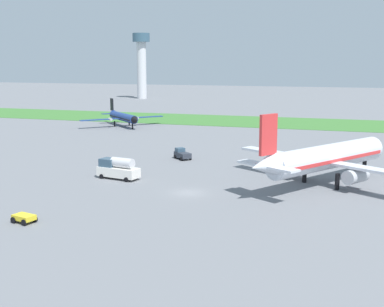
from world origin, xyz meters
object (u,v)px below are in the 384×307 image
at_px(airplane_midfield_jet, 326,158).
at_px(control_tower, 141,59).
at_px(airplane_taxiing_turboprop, 123,117).
at_px(fuel_truck_midfield, 118,168).
at_px(pushback_tug_by_runway, 182,154).
at_px(baggage_cart_near_gate, 24,218).

bearing_deg(airplane_midfield_jet, control_tower, 63.59).
distance_m(airplane_taxiing_turboprop, fuel_truck_midfield, 63.84).
distance_m(pushback_tug_by_runway, control_tower, 156.17).
distance_m(airplane_taxiing_turboprop, pushback_tug_by_runway, 50.53).
bearing_deg(control_tower, airplane_midfield_jet, -58.32).
xyz_separation_m(airplane_midfield_jet, baggage_cart_near_gate, (-30.23, -28.24, -3.39)).
xyz_separation_m(baggage_cart_near_gate, fuel_truck_midfield, (0.32, 22.75, 1.01)).
height_order(airplane_taxiing_turboprop, control_tower, control_tower).
distance_m(baggage_cart_near_gate, fuel_truck_midfield, 22.78).
bearing_deg(airplane_taxiing_turboprop, airplane_midfield_jet, 0.41).
relative_size(fuel_truck_midfield, pushback_tug_by_runway, 1.78).
bearing_deg(pushback_tug_by_runway, baggage_cart_near_gate, 127.41).
bearing_deg(control_tower, fuel_truck_midfield, -67.92).
height_order(airplane_midfield_jet, baggage_cart_near_gate, airplane_midfield_jet).
relative_size(airplane_midfield_jet, baggage_cart_near_gate, 10.13).
bearing_deg(control_tower, pushback_tug_by_runway, -64.03).
relative_size(airplane_taxiing_turboprop, baggage_cart_near_gate, 6.70).
distance_m(fuel_truck_midfield, control_tower, 170.75).
bearing_deg(pushback_tug_by_runway, airplane_midfield_jet, -162.15).
bearing_deg(pushback_tug_by_runway, airplane_taxiing_turboprop, -8.86).
relative_size(airplane_midfield_jet, fuel_truck_midfield, 4.03).
height_order(baggage_cart_near_gate, fuel_truck_midfield, fuel_truck_midfield).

